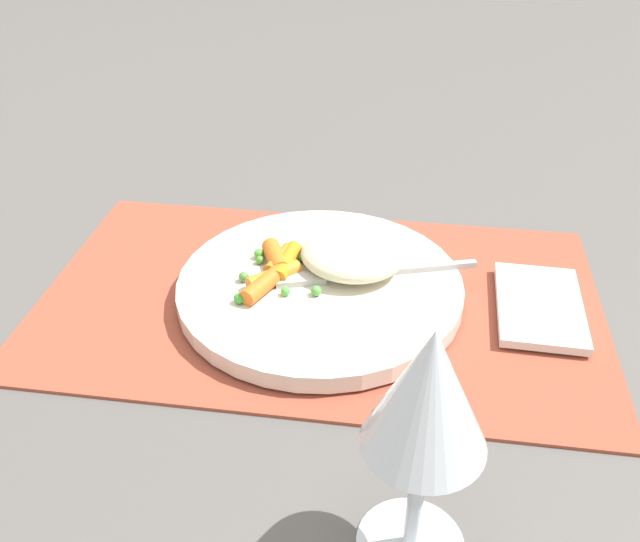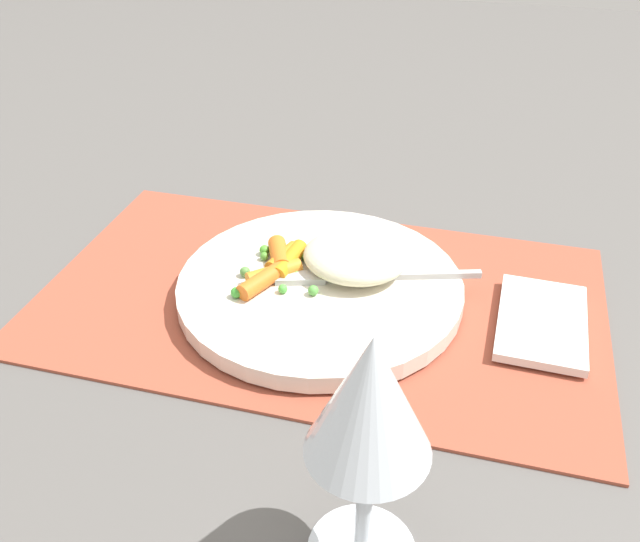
{
  "view_description": "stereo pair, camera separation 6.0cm",
  "coord_description": "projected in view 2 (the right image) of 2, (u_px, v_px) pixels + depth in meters",
  "views": [
    {
      "loc": [
        -0.07,
        0.51,
        0.38
      ],
      "look_at": [
        0.0,
        0.0,
        0.03
      ],
      "focal_mm": 38.9,
      "sensor_mm": 36.0,
      "label": 1
    },
    {
      "loc": [
        -0.13,
        0.49,
        0.38
      ],
      "look_at": [
        0.0,
        0.0,
        0.03
      ],
      "focal_mm": 38.9,
      "sensor_mm": 36.0,
      "label": 2
    }
  ],
  "objects": [
    {
      "name": "rice_mound",
      "position": [
        355.0,
        256.0,
        0.63
      ],
      "size": [
        0.1,
        0.09,
        0.03
      ],
      "primitive_type": "ellipsoid",
      "color": "beige",
      "rests_on": "plate"
    },
    {
      "name": "ground_plane",
      "position": [
        320.0,
        300.0,
        0.64
      ],
      "size": [
        2.4,
        2.4,
        0.0
      ],
      "primitive_type": "plane",
      "color": "#565451"
    },
    {
      "name": "plate",
      "position": [
        320.0,
        287.0,
        0.63
      ],
      "size": [
        0.26,
        0.26,
        0.02
      ],
      "primitive_type": "cylinder",
      "color": "silver",
      "rests_on": "placemat"
    },
    {
      "name": "placemat",
      "position": [
        320.0,
        297.0,
        0.63
      ],
      "size": [
        0.51,
        0.3,
        0.01
      ],
      "primitive_type": "cube",
      "color": "#9E4733",
      "rests_on": "ground_plane"
    },
    {
      "name": "wine_glass",
      "position": [
        370.0,
        408.0,
        0.35
      ],
      "size": [
        0.07,
        0.07,
        0.17
      ],
      "color": "silver",
      "rests_on": "ground_plane"
    },
    {
      "name": "pea_scatter",
      "position": [
        291.0,
        267.0,
        0.63
      ],
      "size": [
        0.09,
        0.09,
        0.01
      ],
      "color": "green",
      "rests_on": "plate"
    },
    {
      "name": "napkin",
      "position": [
        542.0,
        322.0,
        0.59
      ],
      "size": [
        0.08,
        0.12,
        0.01
      ],
      "primitive_type": "cube",
      "rotation": [
        0.0,
        0.0,
        -0.03
      ],
      "color": "white",
      "rests_on": "placemat"
    },
    {
      "name": "carrot_portion",
      "position": [
        277.0,
        265.0,
        0.63
      ],
      "size": [
        0.05,
        0.09,
        0.02
      ],
      "color": "orange",
      "rests_on": "plate"
    },
    {
      "name": "fork",
      "position": [
        356.0,
        277.0,
        0.62
      ],
      "size": [
        0.18,
        0.07,
        0.01
      ],
      "color": "silver",
      "rests_on": "plate"
    }
  ]
}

